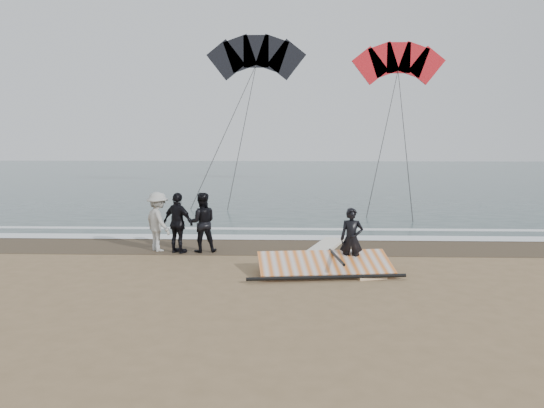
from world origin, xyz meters
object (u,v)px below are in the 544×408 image
(board_cream, at_px, (326,246))
(man_main, at_px, (352,239))
(board_white, at_px, (355,266))
(sail_rig, at_px, (322,265))

(board_cream, bearing_deg, man_main, -60.89)
(board_white, distance_m, board_cream, 2.63)
(board_white, height_order, sail_rig, sail_rig)
(board_white, xyz_separation_m, sail_rig, (-0.93, -0.52, 0.14))
(board_white, bearing_deg, man_main, -134.81)
(man_main, height_order, board_white, man_main)
(board_white, relative_size, sail_rig, 0.65)
(sail_rig, bearing_deg, man_main, 19.88)
(board_cream, distance_m, sail_rig, 3.08)
(sail_rig, bearing_deg, board_cream, 84.42)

